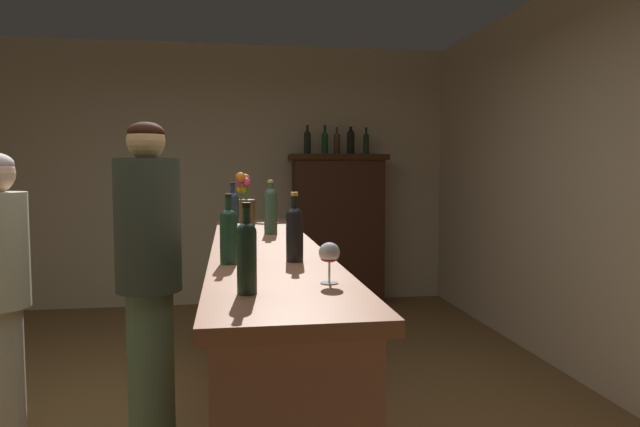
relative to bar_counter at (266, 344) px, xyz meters
name	(u,v)px	position (x,y,z in m)	size (l,w,h in m)	color
wall_back	(214,176)	(-0.34, 3.35, 0.86)	(5.17, 0.12, 2.79)	#C0AE8E
bar_counter	(266,344)	(0.00, 0.00, 0.00)	(0.54, 3.15, 1.07)	#9F6852
display_cabinet	(337,227)	(0.95, 3.02, 0.31)	(1.01, 0.48, 1.62)	#381D12
wine_bottle_merlot	(247,254)	(-0.13, -1.19, 0.66)	(0.06, 0.06, 0.29)	#1D3224
wine_bottle_pinot	(229,233)	(-0.18, -0.59, 0.66)	(0.07, 0.07, 0.29)	#1A3A26
wine_bottle_chardonnay	(233,214)	(-0.16, 0.17, 0.68)	(0.07, 0.07, 0.32)	#212C36
wine_bottle_malbec	(295,231)	(0.09, -0.58, 0.66)	(0.07, 0.07, 0.30)	black
wine_bottle_riesling	(271,209)	(0.06, 0.49, 0.68)	(0.08, 0.08, 0.33)	#2F4733
wine_glass_front	(238,232)	(-0.14, -0.36, 0.63)	(0.07, 0.07, 0.15)	white
wine_glass_mid	(329,255)	(0.16, -1.07, 0.63)	(0.07, 0.07, 0.14)	white
flower_arrangement	(244,204)	(-0.08, 1.02, 0.68)	(0.15, 0.16, 0.37)	#45361B
cheese_plate	(267,223)	(0.09, 1.16, 0.54)	(0.16, 0.16, 0.01)	white
display_bottle_left	(307,141)	(0.63, 3.02, 1.22)	(0.07, 0.07, 0.32)	black
display_bottle_midleft	(325,142)	(0.81, 3.02, 1.21)	(0.07, 0.07, 0.30)	#143A1C
display_bottle_center	(337,142)	(0.94, 3.02, 1.21)	(0.07, 0.07, 0.30)	#472B19
display_bottle_midright	(351,141)	(1.09, 3.02, 1.22)	(0.08, 0.08, 0.31)	black
display_bottle_right	(366,143)	(1.26, 3.02, 1.21)	(0.06, 0.06, 0.28)	#1A3318
patron_redhead	(149,276)	(-0.58, -0.09, 0.40)	(0.32, 0.32, 1.69)	#4B6248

